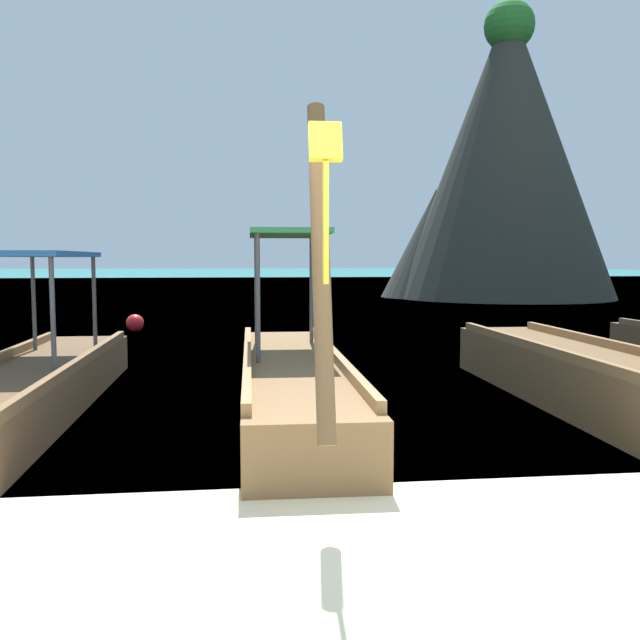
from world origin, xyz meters
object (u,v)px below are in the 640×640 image
Objects in this scene: longtail_boat_turquoise_ribbon at (593,381)px; longtail_boat_yellow_ribbon at (292,377)px; karst_rock at (500,159)px; longtail_boat_orange_ribbon at (21,391)px; mooring_buoy_near at (135,323)px.

longtail_boat_yellow_ribbon is at bearing 169.01° from longtail_boat_turquoise_ribbon.
karst_rock is (10.60, 21.09, 5.55)m from longtail_boat_yellow_ribbon.
longtail_boat_orange_ribbon is 2.83m from longtail_boat_yellow_ribbon.
longtail_boat_orange_ribbon reaches higher than mooring_buoy_near.
karst_rock reaches higher than longtail_boat_yellow_ribbon.
longtail_boat_turquoise_ribbon is 0.55× the size of karst_rock.
longtail_boat_yellow_ribbon is at bearing -116.68° from karst_rock.
mooring_buoy_near is at bearing 108.92° from longtail_boat_yellow_ribbon.
longtail_boat_orange_ribbon is 25.91m from karst_rock.
longtail_boat_yellow_ribbon is 3.31m from longtail_boat_turquoise_ribbon.
longtail_boat_turquoise_ribbon is (3.25, -0.63, -0.01)m from longtail_boat_yellow_ribbon.
longtail_boat_turquoise_ribbon is at bearing -10.99° from longtail_boat_yellow_ribbon.
longtail_boat_orange_ribbon is at bearing -89.43° from mooring_buoy_near.
longtail_boat_orange_ribbon is 8.80m from mooring_buoy_near.
longtail_boat_yellow_ribbon is (2.80, 0.37, 0.02)m from longtail_boat_orange_ribbon.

